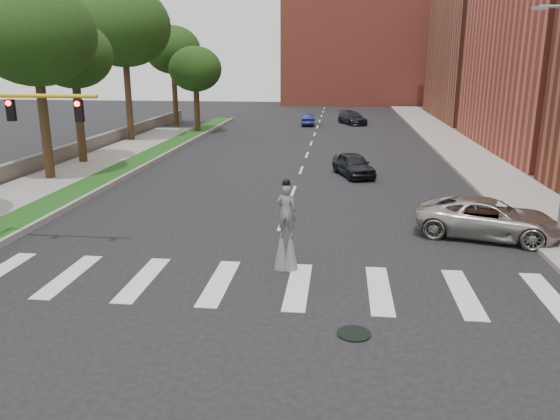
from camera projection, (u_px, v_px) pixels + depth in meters
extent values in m
plane|color=black|center=(254.00, 297.00, 16.65)|extent=(160.00, 160.00, 0.00)
cube|color=#154213|center=(132.00, 165.00, 36.99)|extent=(2.00, 60.00, 0.25)
cube|color=gray|center=(147.00, 165.00, 36.88)|extent=(0.20, 60.00, 0.28)
cube|color=gray|center=(3.00, 201.00, 27.74)|extent=(4.00, 60.00, 0.18)
cube|color=gray|center=(479.00, 159.00, 39.25)|extent=(5.00, 90.00, 0.18)
cube|color=#5C574F|center=(69.00, 152.00, 39.38)|extent=(0.50, 56.00, 1.10)
cylinder|color=black|center=(354.00, 334.00, 14.41)|extent=(0.90, 0.90, 0.04)
cube|color=brown|center=(512.00, 33.00, 63.39)|extent=(16.00, 22.00, 20.00)
cube|color=#B94D3A|center=(365.00, 47.00, 88.34)|extent=(26.00, 14.00, 18.00)
cube|color=slate|center=(540.00, 8.00, 19.08)|extent=(0.50, 0.18, 0.12)
cylinder|color=gold|center=(25.00, 96.00, 18.87)|extent=(5.20, 0.14, 0.14)
cube|color=black|center=(11.00, 110.00, 19.06)|extent=(0.28, 0.18, 0.75)
cylinder|color=#FF0C0C|center=(8.00, 103.00, 18.90)|extent=(0.18, 0.06, 0.18)
cube|color=black|center=(79.00, 111.00, 18.80)|extent=(0.28, 0.18, 0.75)
cylinder|color=#FF0C0C|center=(77.00, 104.00, 18.64)|extent=(0.18, 0.06, 0.18)
cylinder|color=#332314|center=(291.00, 253.00, 18.73)|extent=(0.07, 0.07, 1.16)
cylinder|color=#332314|center=(281.00, 253.00, 18.78)|extent=(0.07, 0.07, 1.16)
cone|color=#5A5A5E|center=(291.00, 249.00, 18.69)|extent=(0.52, 0.52, 1.46)
cone|color=#5A5A5E|center=(281.00, 249.00, 18.75)|extent=(0.52, 0.52, 1.46)
imported|color=#5A5A5E|center=(286.00, 211.00, 18.36)|extent=(0.70, 0.48, 1.85)
sphere|color=black|center=(286.00, 182.00, 18.09)|extent=(0.26, 0.26, 0.26)
cylinder|color=black|center=(286.00, 184.00, 18.11)|extent=(0.34, 0.34, 0.02)
cube|color=yellow|center=(287.00, 195.00, 18.35)|extent=(0.22, 0.05, 0.10)
imported|color=#A5A39B|center=(489.00, 218.00, 22.12)|extent=(6.18, 4.07, 1.58)
imported|color=black|center=(353.00, 165.00, 33.81)|extent=(3.00, 4.54, 1.44)
imported|color=navy|center=(308.00, 119.00, 60.18)|extent=(1.73, 4.08, 1.31)
imported|color=black|center=(352.00, 118.00, 61.11)|extent=(3.70, 5.23, 1.41)
cylinder|color=#332314|center=(45.00, 124.00, 32.01)|extent=(0.56, 0.56, 6.70)
ellipsoid|color=black|center=(34.00, 34.00, 30.66)|extent=(6.88, 6.88, 5.84)
cylinder|color=#332314|center=(80.00, 120.00, 37.18)|extent=(0.56, 0.56, 6.03)
ellipsoid|color=black|center=(73.00, 55.00, 36.03)|extent=(5.18, 5.18, 4.41)
cylinder|color=#332314|center=(128.00, 97.00, 47.44)|extent=(0.56, 0.56, 7.75)
ellipsoid|color=black|center=(123.00, 26.00, 45.88)|extent=(7.93, 7.93, 6.74)
cylinder|color=#332314|center=(175.00, 96.00, 58.21)|extent=(0.56, 0.56, 6.55)
ellipsoid|color=black|center=(173.00, 50.00, 56.95)|extent=(5.83, 5.83, 4.96)
cylinder|color=#332314|center=(197.00, 108.00, 53.09)|extent=(0.56, 0.56, 4.89)
ellipsoid|color=black|center=(195.00, 69.00, 52.11)|extent=(5.03, 5.03, 4.28)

